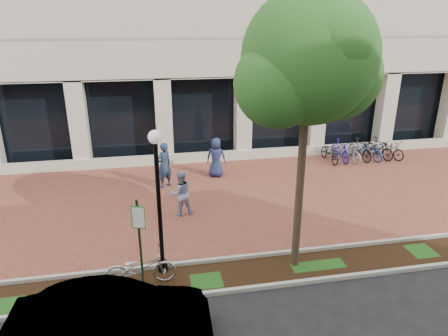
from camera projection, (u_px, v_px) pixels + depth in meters
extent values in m
plane|color=black|center=(222.00, 197.00, 16.22)|extent=(120.00, 120.00, 0.00)
cube|color=brown|center=(222.00, 197.00, 16.22)|extent=(40.00, 9.00, 0.01)
cube|color=black|center=(256.00, 272.00, 11.38)|extent=(40.00, 1.50, 0.01)
cube|color=#A3A39A|center=(249.00, 256.00, 12.05)|extent=(40.00, 0.12, 0.12)
cube|color=#A3A39A|center=(263.00, 287.00, 10.67)|extent=(40.00, 0.12, 0.12)
cube|color=black|center=(202.00, 116.00, 20.66)|extent=(40.00, 0.15, 4.20)
cube|color=beige|center=(206.00, 157.00, 20.28)|extent=(40.00, 0.25, 0.50)
cube|color=beige|center=(204.00, 120.00, 20.01)|extent=(0.80, 0.80, 4.20)
cube|color=#14381A|center=(140.00, 246.00, 10.22)|extent=(0.05, 0.05, 2.63)
cube|color=#1B6D2E|center=(138.00, 218.00, 9.90)|extent=(0.34, 0.02, 0.62)
cube|color=white|center=(138.00, 218.00, 9.89)|extent=(0.30, 0.01, 0.56)
cylinder|color=black|center=(163.00, 266.00, 11.42)|extent=(0.28, 0.28, 0.30)
cylinder|color=black|center=(159.00, 210.00, 10.81)|extent=(0.12, 0.12, 3.84)
sphere|color=silver|center=(155.00, 137.00, 10.09)|extent=(0.36, 0.36, 0.36)
cylinder|color=#453427|center=(299.00, 199.00, 11.04)|extent=(0.22, 0.22, 4.24)
sphere|color=#20581B|center=(309.00, 57.00, 9.73)|extent=(3.34, 3.34, 3.34)
sphere|color=#20581B|center=(336.00, 76.00, 10.37)|extent=(2.34, 2.34, 2.34)
sphere|color=#20581B|center=(278.00, 84.00, 9.55)|extent=(2.17, 2.17, 2.17)
imported|color=#AFB0B4|center=(140.00, 268.00, 10.73)|extent=(1.93, 0.69, 1.01)
imported|color=#1D2D48|center=(164.00, 165.00, 16.95)|extent=(0.87, 0.80, 1.98)
imported|color=#7F92BE|center=(181.00, 193.00, 14.53)|extent=(0.92, 0.78, 1.70)
imported|color=#1F284F|center=(216.00, 157.00, 18.13)|extent=(1.04, 0.85, 1.83)
cylinder|color=#BDBCC1|center=(390.00, 152.00, 20.51)|extent=(0.11, 0.11, 0.83)
sphere|color=#BDBCC1|center=(392.00, 143.00, 20.35)|extent=(0.12, 0.12, 0.12)
imported|color=black|center=(330.00, 152.00, 20.21)|extent=(0.69, 1.89, 0.99)
imported|color=navy|center=(340.00, 151.00, 20.29)|extent=(0.65, 1.86, 1.10)
imported|color=silver|center=(350.00, 151.00, 20.41)|extent=(0.88, 1.95, 0.99)
imported|color=black|center=(360.00, 149.00, 20.49)|extent=(0.83, 1.89, 1.10)
imported|color=#22499C|center=(370.00, 150.00, 20.60)|extent=(1.07, 1.98, 0.99)
imported|color=black|center=(380.00, 148.00, 20.68)|extent=(1.00, 1.90, 1.10)
imported|color=black|center=(389.00, 149.00, 20.80)|extent=(1.24, 1.99, 0.99)
cylinder|color=#BDBCC1|center=(360.00, 152.00, 20.54)|extent=(0.04, 0.04, 0.80)
imported|color=silver|center=(112.00, 322.00, 8.52)|extent=(4.33, 1.66, 1.41)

